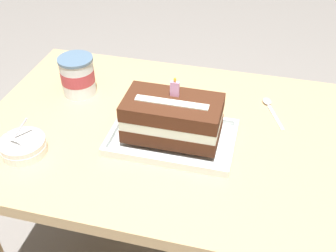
% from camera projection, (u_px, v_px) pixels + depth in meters
% --- Properties ---
extents(dining_table, '(1.05, 0.73, 0.71)m').
position_uv_depth(dining_table, '(164.00, 157.00, 1.22)').
color(dining_table, tan).
rests_on(dining_table, ground_plane).
extents(foil_tray, '(0.34, 0.22, 0.02)m').
position_uv_depth(foil_tray, '(172.00, 139.00, 1.11)').
color(foil_tray, silver).
rests_on(foil_tray, dining_table).
extents(birthday_cake, '(0.25, 0.14, 0.16)m').
position_uv_depth(birthday_cake, '(172.00, 118.00, 1.06)').
color(birthday_cake, '#482515').
rests_on(birthday_cake, foil_tray).
extents(bowl_stack, '(0.12, 0.12, 0.09)m').
position_uv_depth(bowl_stack, '(23.00, 146.00, 1.06)').
color(bowl_stack, white).
rests_on(bowl_stack, dining_table).
extents(ice_cream_tub, '(0.11, 0.11, 0.12)m').
position_uv_depth(ice_cream_tub, '(78.00, 76.00, 1.26)').
color(ice_cream_tub, white).
rests_on(ice_cream_tub, dining_table).
extents(serving_spoon_near_tray, '(0.08, 0.15, 0.01)m').
position_uv_depth(serving_spoon_near_tray, '(269.00, 105.00, 1.24)').
color(serving_spoon_near_tray, silver).
rests_on(serving_spoon_near_tray, dining_table).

